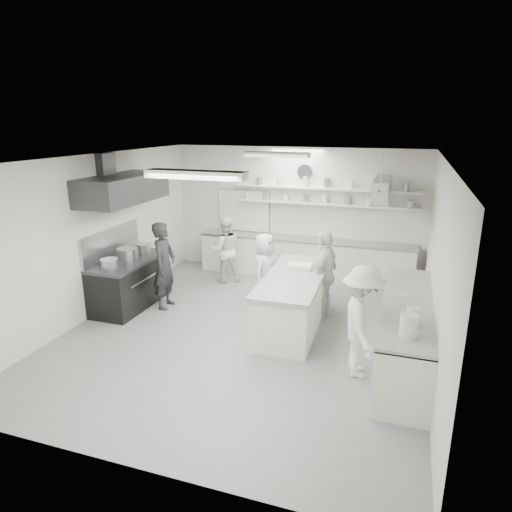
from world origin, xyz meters
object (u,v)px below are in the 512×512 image
(prep_island, at_px, (294,302))
(cook_stove, at_px, (164,266))
(back_counter, at_px, (304,258))
(stove, at_px, (130,284))
(right_counter, at_px, (405,333))
(cook_back, at_px, (225,250))

(prep_island, distance_m, cook_stove, 2.65)
(back_counter, distance_m, prep_island, 2.73)
(stove, height_order, cook_stove, cook_stove)
(cook_stove, bearing_deg, right_counter, -103.60)
(back_counter, bearing_deg, prep_island, -81.12)
(prep_island, bearing_deg, stove, 179.90)
(prep_island, bearing_deg, cook_back, 136.76)
(right_counter, height_order, prep_island, right_counter)
(back_counter, xyz_separation_m, cook_back, (-1.65, -0.87, 0.29))
(right_counter, distance_m, cook_back, 4.74)
(stove, height_order, prep_island, prep_island)
(stove, height_order, back_counter, back_counter)
(back_counter, bearing_deg, cook_stove, -129.58)
(stove, relative_size, cook_stove, 1.05)
(prep_island, xyz_separation_m, cook_back, (-2.07, 1.82, 0.30))
(prep_island, height_order, cook_back, cook_back)
(stove, relative_size, cook_back, 1.19)
(cook_back, bearing_deg, cook_stove, 42.84)
(back_counter, distance_m, cook_back, 1.89)
(back_counter, xyz_separation_m, right_counter, (2.35, -3.40, 0.01))
(prep_island, height_order, cook_stove, cook_stove)
(back_counter, relative_size, prep_island, 2.03)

